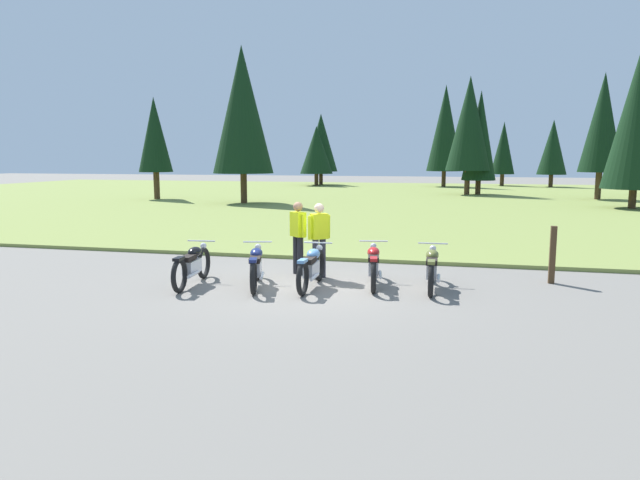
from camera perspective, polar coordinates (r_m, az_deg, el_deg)
name	(u,v)px	position (r m, az deg, el deg)	size (l,w,h in m)	color
ground_plane	(313,287)	(12.07, -0.68, -4.63)	(140.00, 140.00, 0.00)	slate
grass_moorland	(412,199)	(36.63, 9.10, 3.98)	(80.00, 44.00, 0.10)	olive
forest_treeline	(483,129)	(42.22, 15.78, 10.48)	(34.57, 27.12, 8.83)	#47331E
motorcycle_black	(192,265)	(12.42, -12.49, -2.40)	(0.62, 2.10, 0.88)	black
motorcycle_navy	(256,266)	(12.05, -6.33, -2.57)	(0.80, 2.05, 0.88)	black
motorcycle_sky_blue	(312,267)	(11.87, -0.84, -2.68)	(0.62, 2.10, 0.88)	black
motorcycle_red	(373,265)	(12.15, 5.30, -2.47)	(0.66, 2.09, 0.88)	black
motorcycle_olive	(432,268)	(11.99, 10.99, -2.73)	(0.62, 2.10, 0.88)	black
rider_near_row_end	(319,236)	(12.80, -0.09, 0.42)	(0.43, 0.41, 1.67)	#2D2D38
rider_checking_bike	(298,233)	(13.20, -2.18, 0.66)	(0.44, 0.40, 1.67)	black
trail_marker_post	(553,255)	(13.24, 21.97, -1.37)	(0.12, 0.12, 1.23)	#47331E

